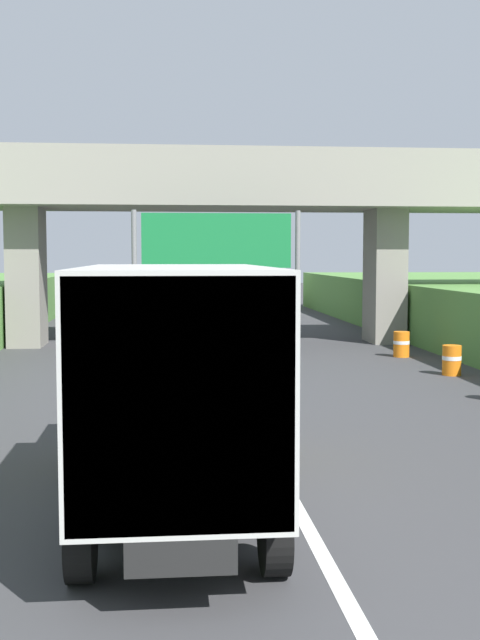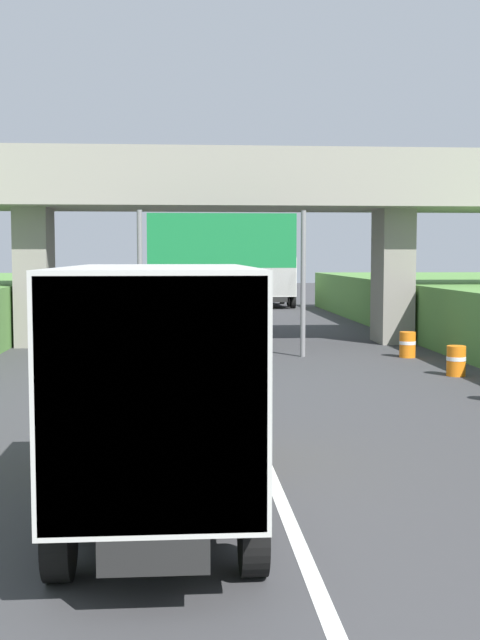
{
  "view_description": "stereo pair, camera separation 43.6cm",
  "coord_description": "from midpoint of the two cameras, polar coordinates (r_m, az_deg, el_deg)",
  "views": [
    {
      "loc": [
        -1.88,
        -3.8,
        3.58
      ],
      "look_at": [
        0.0,
        15.8,
        2.0
      ],
      "focal_mm": 45.34,
      "sensor_mm": 36.0,
      "label": 1
    },
    {
      "loc": [
        -1.44,
        -3.83,
        3.58
      ],
      "look_at": [
        0.0,
        15.8,
        2.0
      ],
      "focal_mm": 45.34,
      "sensor_mm": 36.0,
      "label": 2
    }
  ],
  "objects": [
    {
      "name": "truck_yellow",
      "position": [
        11.16,
        -5.74,
        -3.92
      ],
      "size": [
        2.44,
        7.3,
        3.44
      ],
      "color": "black",
      "rests_on": "ground"
    },
    {
      "name": "car_orange",
      "position": [
        44.44,
        -5.8,
        1.05
      ],
      "size": [
        1.86,
        4.1,
        1.72
      ],
      "color": "orange",
      "rests_on": "ground"
    },
    {
      "name": "overpass_bridge",
      "position": [
        32.65,
        -2.57,
        8.39
      ],
      "size": [
        40.0,
        4.8,
        7.64
      ],
      "color": "gray",
      "rests_on": "ground"
    },
    {
      "name": "car_black",
      "position": [
        45.47,
        -9.74,
        1.09
      ],
      "size": [
        1.86,
        4.1,
        1.72
      ],
      "color": "black",
      "rests_on": "ground"
    },
    {
      "name": "overhead_highway_sign",
      "position": [
        28.16,
        -2.1,
        4.98
      ],
      "size": [
        5.88,
        0.18,
        5.14
      ],
      "color": "slate",
      "rests_on": "ground"
    },
    {
      "name": "construction_barrel_4",
      "position": [
        28.98,
        10.9,
        -1.68
      ],
      "size": [
        0.57,
        0.57,
        0.9
      ],
      "color": "orange",
      "rests_on": "ground"
    },
    {
      "name": "truck_green",
      "position": [
        56.81,
        1.33,
        2.93
      ],
      "size": [
        2.44,
        7.3,
        3.44
      ],
      "color": "black",
      "rests_on": "ground"
    },
    {
      "name": "lane_centre_stripe",
      "position": [
        27.08,
        -1.91,
        -3.0
      ],
      "size": [
        0.2,
        85.95,
        0.01
      ],
      "primitive_type": "cube",
      "color": "white",
      "rests_on": "ground"
    },
    {
      "name": "construction_barrel_3",
      "position": [
        24.9,
        14.23,
        -2.75
      ],
      "size": [
        0.57,
        0.57,
        0.9
      ],
      "color": "orange",
      "rests_on": "ground"
    }
  ]
}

